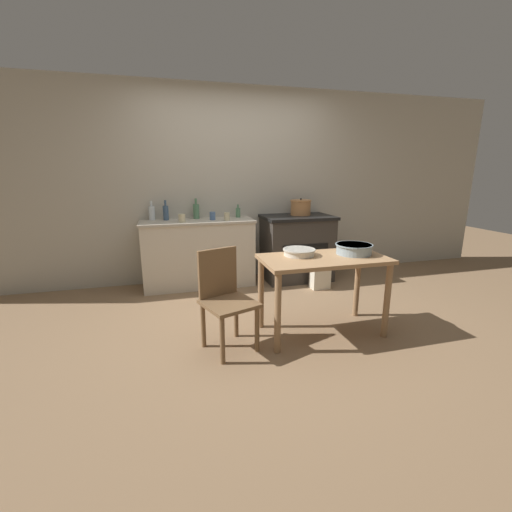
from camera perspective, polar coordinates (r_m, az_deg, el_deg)
The scene contains 17 objects.
ground_plane at distance 3.54m, azimuth 2.07°, elevation -10.72°, with size 14.00×14.00×0.00m, color #896B4C.
wall_back at distance 4.75m, azimuth -3.64°, elevation 11.58°, with size 8.00×0.07×2.55m.
counter_cabinet at distance 4.51m, azimuth -9.53°, elevation 0.46°, with size 1.43×0.52×0.87m.
stove at distance 4.76m, azimuth 6.79°, elevation 1.43°, with size 0.94×0.65×0.89m.
work_table at distance 3.15m, azimuth 11.17°, elevation -2.24°, with size 1.13×0.59×0.73m.
chair at distance 2.91m, azimuth -5.20°, elevation -6.77°, with size 0.51×0.51×0.85m.
flour_sack at distance 4.47m, azimuth 10.62°, elevation -3.19°, with size 0.23×0.16×0.35m, color beige.
stock_pot at distance 4.75m, azimuth 7.45°, elevation 8.04°, with size 0.28×0.28×0.23m.
mixing_bowl_large at distance 3.14m, azimuth 7.19°, elevation 0.72°, with size 0.30×0.30×0.06m.
mixing_bowl_small at distance 3.29m, azimuth 16.00°, elevation 1.20°, with size 0.34×0.34×0.09m.
bottle_far_left at distance 4.62m, azimuth -3.02°, elevation 7.26°, with size 0.06×0.06×0.17m.
bottle_left at distance 4.56m, azimuth -9.94°, elevation 7.42°, with size 0.08×0.08×0.26m.
bottle_mid_left at distance 4.51m, azimuth -14.80°, elevation 7.04°, with size 0.07×0.07×0.25m.
bottle_center_left at distance 4.57m, azimuth -16.99°, elevation 6.93°, with size 0.08×0.08×0.24m.
cup_center at distance 4.29m, azimuth -12.26°, elevation 6.18°, with size 0.08×0.08×0.10m, color beige.
cup_center_right at distance 4.36m, azimuth -4.88°, elevation 6.60°, with size 0.07×0.07×0.10m, color beige.
cup_mid_right at distance 4.42m, azimuth -7.26°, elevation 6.64°, with size 0.07×0.07×0.10m, color #4C6B99.
Camera 1 is at (-0.97, -3.06, 1.49)m, focal length 24.00 mm.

